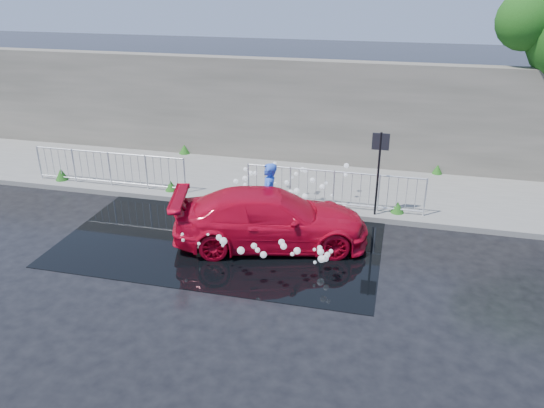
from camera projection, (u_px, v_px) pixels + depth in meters
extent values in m
plane|color=black|center=(191.00, 255.00, 12.90)|extent=(90.00, 90.00, 0.00)
cube|color=slate|center=(248.00, 180.00, 17.31)|extent=(30.00, 4.00, 0.15)
cube|color=slate|center=(229.00, 204.00, 15.53)|extent=(30.00, 0.25, 0.16)
cube|color=#535046|center=(265.00, 109.00, 18.53)|extent=(30.00, 0.60, 3.50)
cube|color=black|center=(224.00, 238.00, 13.67)|extent=(8.00, 5.00, 0.01)
cylinder|color=black|center=(378.00, 177.00, 14.23)|extent=(0.06, 0.06, 2.50)
cube|color=black|center=(381.00, 142.00, 13.83)|extent=(0.45, 0.04, 0.45)
sphere|color=#14370D|center=(527.00, 20.00, 15.71)|extent=(1.80, 1.80, 1.80)
cylinder|color=silver|center=(39.00, 162.00, 17.02)|extent=(0.05, 0.05, 1.10)
cylinder|color=silver|center=(185.00, 175.00, 15.92)|extent=(0.05, 0.05, 1.10)
cylinder|color=silver|center=(108.00, 153.00, 16.26)|extent=(5.00, 0.04, 0.04)
cylinder|color=silver|center=(111.00, 182.00, 16.64)|extent=(5.00, 0.04, 0.04)
cylinder|color=silver|center=(248.00, 181.00, 15.48)|extent=(0.05, 0.05, 1.10)
cylinder|color=silver|center=(425.00, 197.00, 14.39)|extent=(0.05, 0.05, 1.10)
cylinder|color=silver|center=(334.00, 172.00, 14.73)|extent=(5.00, 0.04, 0.04)
cylinder|color=silver|center=(333.00, 203.00, 15.11)|extent=(5.00, 0.04, 0.04)
cone|color=#275516|center=(61.00, 174.00, 17.05)|extent=(0.40, 0.40, 0.39)
cone|color=#275516|center=(171.00, 185.00, 16.23)|extent=(0.36, 0.36, 0.32)
cone|color=#275516|center=(272.00, 193.00, 15.50)|extent=(0.44, 0.44, 0.46)
cone|color=#275516|center=(398.00, 207.00, 14.74)|extent=(0.38, 0.38, 0.32)
cone|color=#275516|center=(185.00, 149.00, 19.56)|extent=(0.42, 0.42, 0.33)
cone|color=#275516|center=(437.00, 169.00, 17.59)|extent=(0.34, 0.34, 0.32)
sphere|color=white|center=(276.00, 196.00, 14.80)|extent=(0.13, 0.13, 0.13)
sphere|color=white|center=(291.00, 209.00, 14.29)|extent=(0.11, 0.11, 0.11)
sphere|color=white|center=(257.00, 189.00, 14.87)|extent=(0.07, 0.07, 0.07)
sphere|color=white|center=(322.00, 187.00, 14.79)|extent=(0.16, 0.16, 0.16)
sphere|color=white|center=(251.00, 173.00, 15.63)|extent=(0.15, 0.15, 0.15)
sphere|color=white|center=(296.00, 174.00, 15.60)|extent=(0.12, 0.12, 0.12)
sphere|color=white|center=(290.00, 225.00, 13.97)|extent=(0.08, 0.08, 0.08)
sphere|color=white|center=(334.00, 220.00, 14.10)|extent=(0.17, 0.17, 0.17)
sphere|color=white|center=(245.00, 178.00, 15.44)|extent=(0.16, 0.16, 0.16)
sphere|color=white|center=(236.00, 181.00, 15.53)|extent=(0.15, 0.15, 0.15)
sphere|color=white|center=(318.00, 213.00, 14.30)|extent=(0.07, 0.07, 0.07)
sphere|color=white|center=(275.00, 183.00, 15.31)|extent=(0.07, 0.07, 0.07)
sphere|color=white|center=(335.00, 219.00, 13.97)|extent=(0.15, 0.15, 0.15)
sphere|color=white|center=(302.00, 170.00, 15.48)|extent=(0.15, 0.15, 0.15)
sphere|color=white|center=(245.00, 169.00, 15.91)|extent=(0.13, 0.13, 0.13)
sphere|color=white|center=(344.00, 208.00, 14.24)|extent=(0.18, 0.18, 0.18)
sphere|color=white|center=(326.00, 183.00, 15.10)|extent=(0.12, 0.12, 0.12)
sphere|color=white|center=(287.00, 198.00, 14.68)|extent=(0.16, 0.16, 0.16)
sphere|color=white|center=(312.00, 180.00, 15.26)|extent=(0.16, 0.16, 0.16)
sphere|color=white|center=(297.00, 191.00, 14.81)|extent=(0.18, 0.18, 0.18)
sphere|color=white|center=(345.00, 175.00, 15.32)|extent=(0.12, 0.12, 0.12)
sphere|color=white|center=(346.00, 166.00, 15.64)|extent=(0.16, 0.16, 0.16)
sphere|color=white|center=(268.00, 178.00, 15.28)|extent=(0.08, 0.08, 0.08)
sphere|color=white|center=(338.00, 206.00, 14.15)|extent=(0.09, 0.09, 0.09)
sphere|color=white|center=(249.00, 205.00, 14.57)|extent=(0.09, 0.09, 0.09)
sphere|color=white|center=(245.00, 185.00, 15.38)|extent=(0.11, 0.11, 0.11)
sphere|color=white|center=(255.00, 173.00, 15.36)|extent=(0.14, 0.14, 0.14)
sphere|color=white|center=(305.00, 170.00, 15.66)|extent=(0.16, 0.16, 0.16)
sphere|color=white|center=(259.00, 220.00, 14.36)|extent=(0.12, 0.12, 0.12)
sphere|color=white|center=(305.00, 197.00, 14.45)|extent=(0.17, 0.17, 0.17)
sphere|color=white|center=(287.00, 194.00, 14.82)|extent=(0.08, 0.08, 0.08)
sphere|color=white|center=(291.00, 192.00, 14.78)|extent=(0.17, 0.17, 0.17)
sphere|color=white|center=(335.00, 218.00, 14.09)|extent=(0.07, 0.07, 0.07)
sphere|color=white|center=(332.00, 195.00, 14.52)|extent=(0.07, 0.07, 0.07)
sphere|color=white|center=(228.00, 193.00, 15.00)|extent=(0.09, 0.09, 0.09)
sphere|color=white|center=(275.00, 164.00, 16.02)|extent=(0.14, 0.14, 0.14)
sphere|color=white|center=(293.00, 177.00, 15.24)|extent=(0.09, 0.09, 0.09)
sphere|color=white|center=(287.00, 182.00, 15.05)|extent=(0.13, 0.13, 0.13)
sphere|color=white|center=(302.00, 204.00, 14.52)|extent=(0.17, 0.17, 0.17)
sphere|color=white|center=(263.00, 210.00, 14.35)|extent=(0.08, 0.08, 0.08)
sphere|color=white|center=(331.00, 251.00, 11.66)|extent=(0.10, 0.10, 0.10)
sphere|color=white|center=(322.00, 259.00, 12.06)|extent=(0.18, 0.18, 0.18)
sphere|color=white|center=(297.00, 251.00, 11.47)|extent=(0.16, 0.16, 0.16)
sphere|color=white|center=(282.00, 242.00, 11.32)|extent=(0.14, 0.14, 0.14)
sphere|color=white|center=(241.00, 251.00, 11.18)|extent=(0.16, 0.16, 0.16)
sphere|color=white|center=(292.00, 254.00, 10.95)|extent=(0.09, 0.09, 0.09)
sphere|color=white|center=(199.00, 244.00, 11.47)|extent=(0.08, 0.08, 0.08)
sphere|color=white|center=(198.00, 246.00, 12.59)|extent=(0.10, 0.10, 0.10)
sphere|color=white|center=(208.00, 235.00, 11.76)|extent=(0.06, 0.06, 0.06)
sphere|color=white|center=(263.00, 255.00, 11.01)|extent=(0.14, 0.14, 0.14)
sphere|color=white|center=(219.00, 238.00, 11.51)|extent=(0.14, 0.14, 0.14)
sphere|color=white|center=(182.00, 234.00, 11.76)|extent=(0.07, 0.07, 0.07)
sphere|color=white|center=(258.00, 250.00, 11.71)|extent=(0.12, 0.12, 0.12)
sphere|color=white|center=(327.00, 255.00, 11.97)|extent=(0.14, 0.14, 0.14)
sphere|color=white|center=(321.00, 252.00, 11.25)|extent=(0.15, 0.15, 0.15)
sphere|color=white|center=(325.00, 258.00, 11.63)|extent=(0.15, 0.15, 0.15)
sphere|color=white|center=(223.00, 245.00, 11.87)|extent=(0.07, 0.07, 0.07)
sphere|color=white|center=(315.00, 262.00, 11.92)|extent=(0.08, 0.08, 0.08)
sphere|color=white|center=(254.00, 246.00, 11.00)|extent=(0.13, 0.13, 0.13)
sphere|color=white|center=(320.00, 248.00, 11.34)|extent=(0.12, 0.12, 0.12)
sphere|color=white|center=(284.00, 246.00, 11.16)|extent=(0.14, 0.14, 0.14)
sphere|color=white|center=(223.00, 241.00, 11.41)|extent=(0.17, 0.17, 0.17)
sphere|color=white|center=(183.00, 240.00, 12.38)|extent=(0.08, 0.08, 0.08)
sphere|color=white|center=(198.00, 244.00, 13.03)|extent=(0.13, 0.13, 0.13)
sphere|color=white|center=(314.00, 250.00, 11.18)|extent=(0.07, 0.07, 0.07)
imported|color=#BA0721|center=(271.00, 219.00, 13.14)|extent=(5.16, 3.12, 1.40)
imported|color=blue|center=(269.00, 197.00, 13.79)|extent=(0.54, 0.74, 1.86)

